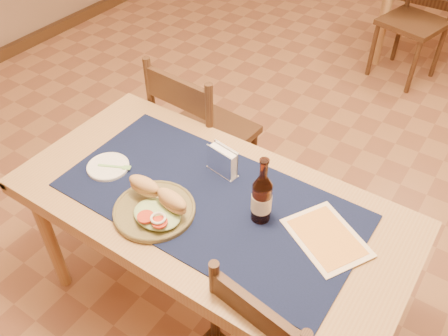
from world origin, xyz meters
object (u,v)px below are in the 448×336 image
Objects in this scene: chair_main_far at (201,134)px; napkin_holder at (223,161)px; main_table at (210,215)px; sandwich_plate at (156,207)px; beer_bottle at (262,198)px.

napkin_holder is at bearing -44.36° from chair_main_far.
napkin_holder is (0.42, -0.41, 0.31)m from chair_main_far.
main_table is 1.64× the size of chair_main_far.
napkin_holder is at bearing 76.83° from sandwich_plate.
main_table is 0.76m from chair_main_far.
chair_main_far reaches higher than sandwich_plate.
beer_bottle is at bearing 7.96° from main_table.
main_table is at bearing -50.68° from chair_main_far.
napkin_holder is (-0.26, 0.13, -0.05)m from beer_bottle.
sandwich_plate is at bearing -103.17° from napkin_holder.
main_table is 0.23m from napkin_holder.
main_table is at bearing -72.97° from napkin_holder.
main_table is at bearing -172.04° from beer_bottle.
chair_main_far is 0.94m from beer_bottle.
main_table is at bearing 53.49° from sandwich_plate.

